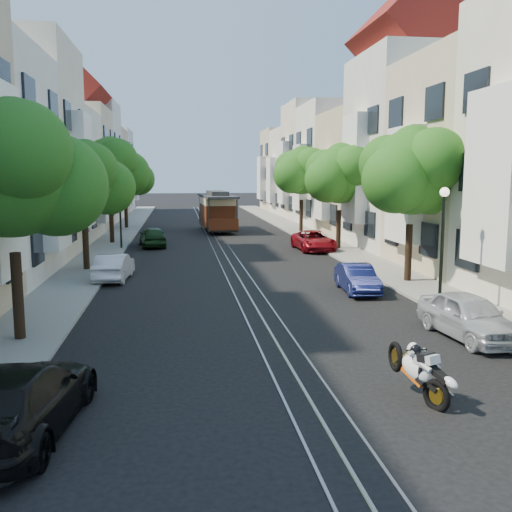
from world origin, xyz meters
name	(u,v)px	position (x,y,z in m)	size (l,w,h in m)	color
ground	(215,238)	(0.00, 28.00, 0.00)	(200.00, 200.00, 0.00)	black
sidewalk_east	(310,235)	(7.25, 28.00, 0.06)	(2.50, 80.00, 0.12)	gray
sidewalk_west	(116,238)	(-7.25, 28.00, 0.06)	(2.50, 80.00, 0.12)	gray
rail_left	(208,238)	(-0.55, 28.00, 0.01)	(0.06, 80.00, 0.02)	gray
rail_slot	(215,237)	(0.00, 28.00, 0.01)	(0.06, 80.00, 0.02)	gray
rail_right	(223,237)	(0.55, 28.00, 0.01)	(0.06, 80.00, 0.02)	gray
lane_line	(215,238)	(0.00, 28.00, 0.00)	(0.08, 80.00, 0.01)	tan
townhouses_east	(370,168)	(11.87, 27.91, 5.18)	(7.75, 72.00, 12.00)	beige
townhouses_west	(47,169)	(-11.87, 27.91, 5.08)	(7.75, 72.00, 11.76)	silver
tree_e_b	(413,174)	(7.26, 8.98, 4.73)	(4.93, 4.08, 6.68)	black
tree_e_c	(341,176)	(7.26, 19.98, 4.60)	(4.84, 3.99, 6.52)	black
tree_e_d	(302,172)	(7.26, 30.98, 4.87)	(5.01, 4.16, 6.85)	black
tree_w_a	(12,174)	(-7.14, 1.98, 4.73)	(4.93, 4.08, 6.68)	black
tree_w_b	(84,181)	(-7.14, 13.98, 4.40)	(4.72, 3.87, 6.27)	black
tree_w_c	(110,169)	(-7.14, 24.98, 5.07)	(5.13, 4.28, 7.09)	black
tree_w_d	(126,175)	(-7.14, 35.98, 4.60)	(4.84, 3.99, 6.52)	black
lamp_east	(443,229)	(6.30, 4.00, 2.85)	(0.32, 0.32, 4.16)	black
lamp_west	(120,204)	(-6.30, 22.00, 2.85)	(0.32, 0.32, 4.16)	black
sportbike_rider	(419,369)	(2.24, -3.55, 0.69)	(0.80, 1.75, 1.27)	black
cable_car	(217,210)	(0.50, 32.92, 1.79)	(2.93, 8.01, 3.03)	black
parked_car_e_near	(469,316)	(5.60, 0.66, 0.66)	(1.55, 3.86, 1.32)	#AEB2BA
parked_car_e_mid	(357,278)	(4.40, 7.39, 0.56)	(1.19, 3.41, 1.12)	#0D1342
parked_car_e_far	(314,241)	(5.60, 19.95, 0.62)	(2.05, 4.44, 1.23)	maroon
parked_car_w_near	(20,400)	(-5.60, -4.08, 0.67)	(1.88, 4.63, 1.34)	black
parked_car_w_mid	(114,267)	(-5.60, 11.40, 0.60)	(1.28, 3.66, 1.21)	silver
parked_car_w_far	(153,237)	(-4.40, 23.19, 0.66)	(1.57, 3.89, 1.33)	#153415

